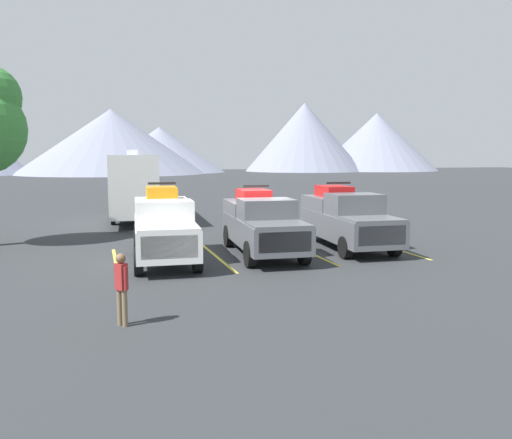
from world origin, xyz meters
TOP-DOWN VIEW (x-y plane):
  - ground_plane at (0.00, 0.00)m, footprint 240.00×240.00m
  - pickup_truck_a at (-3.68, -0.74)m, footprint 2.39×5.49m
  - pickup_truck_b at (-0.04, -0.47)m, footprint 2.48×6.01m
  - pickup_truck_c at (3.65, -0.08)m, footprint 2.52×5.98m
  - lot_stripe_a at (-5.32, -0.65)m, footprint 0.12×5.50m
  - lot_stripe_b at (-1.77, -0.65)m, footprint 0.12×5.50m
  - lot_stripe_c at (1.77, -0.65)m, footprint 0.12×5.50m
  - lot_stripe_d at (5.32, -0.65)m, footprint 0.12×5.50m
  - camper_trailer_a at (-3.91, 10.62)m, footprint 2.88×8.93m
  - person_a at (-5.44, -7.50)m, footprint 0.29×0.30m
  - mountain_ridge at (-4.09, 95.80)m, footprint 162.53×40.78m

SIDE VIEW (x-z plane):
  - ground_plane at x=0.00m, z-range 0.00..0.00m
  - lot_stripe_a at x=-5.32m, z-range 0.00..0.01m
  - lot_stripe_b at x=-1.77m, z-range 0.00..0.01m
  - lot_stripe_c at x=1.77m, z-range 0.00..0.01m
  - lot_stripe_d at x=5.32m, z-range 0.00..0.01m
  - person_a at x=-5.44m, z-range 0.12..1.71m
  - pickup_truck_b at x=-0.04m, z-range -0.09..2.43m
  - pickup_truck_c at x=3.65m, z-range -0.11..2.47m
  - pickup_truck_a at x=-3.68m, z-range -0.12..2.59m
  - camper_trailer_a at x=-3.91m, z-range 0.10..4.09m
  - mountain_ridge at x=-4.09m, z-range -1.10..15.38m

